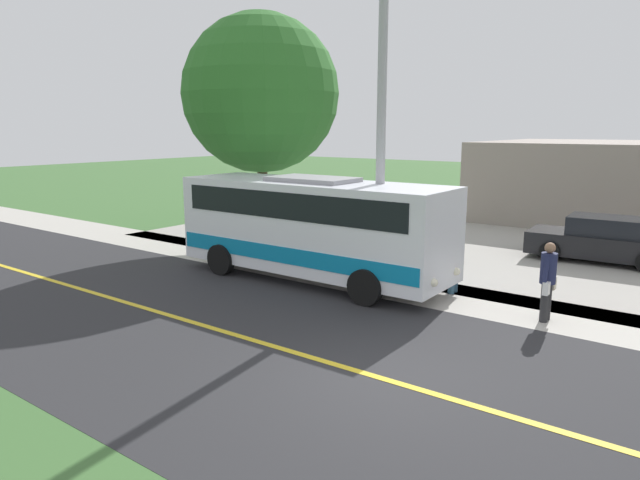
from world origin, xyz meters
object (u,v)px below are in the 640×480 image
Objects in this scene: shuttle_bus_front at (313,224)px; pedestrian_waiting at (454,260)px; pedestrian_with_bags at (548,279)px; tree_curbside at (261,94)px; parked_car_near at (604,240)px; street_light_pole at (379,124)px.

pedestrian_waiting is (-1.09, 3.73, -0.73)m from shuttle_bus_front.
tree_curbside is (-2.68, -10.75, 4.42)m from pedestrian_with_bags.
tree_curbside is (4.28, -10.67, 4.69)m from parked_car_near.
pedestrian_with_bags is at bearing 88.07° from street_light_pole.
street_light_pole reaches higher than shuttle_bus_front.
pedestrian_with_bags reaches higher than pedestrian_waiting.
street_light_pole is 0.95× the size of tree_curbside.
pedestrian_with_bags is (-0.25, 6.27, -0.63)m from shuttle_bus_front.
tree_curbside reaches higher than pedestrian_with_bags.
pedestrian_with_bags is at bearing 0.72° from parked_car_near.
street_light_pole is 6.88m from tree_curbside.
pedestrian_waiting is 6.59m from parked_car_near.
shuttle_bus_front is 3.96m from pedestrian_waiting.
parked_car_near is 12.41m from tree_curbside.
shuttle_bus_front is at bearing 56.87° from tree_curbside.
shuttle_bus_front reaches higher than parked_car_near.
shuttle_bus_front is 6.56m from tree_curbside.
tree_curbside is at bearing -123.13° from shuttle_bus_front.
shuttle_bus_front is 9.54m from parked_car_near.
pedestrian_with_bags is 5.56m from street_light_pole.
tree_curbside is at bearing -111.82° from street_light_pole.
parked_car_near is (-6.80, 4.36, -3.61)m from street_light_pole.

